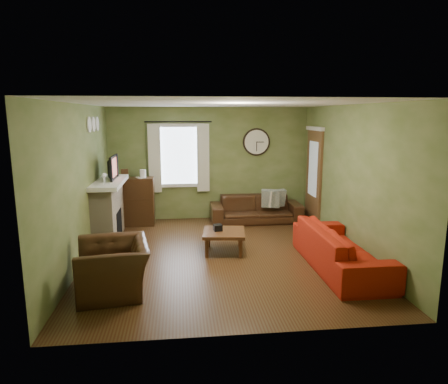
{
  "coord_description": "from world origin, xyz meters",
  "views": [
    {
      "loc": [
        -0.68,
        -6.64,
        2.42
      ],
      "look_at": [
        0.1,
        0.4,
        1.05
      ],
      "focal_mm": 32.0,
      "sensor_mm": 36.0,
      "label": 1
    }
  ],
  "objects": [
    {
      "name": "ceiling",
      "position": [
        0.0,
        0.0,
        2.6
      ],
      "size": [
        4.6,
        5.2,
        0.0
      ],
      "primitive_type": "cube",
      "color": "white",
      "rests_on": "ground"
    },
    {
      "name": "window_pane",
      "position": [
        -0.7,
        2.58,
        1.5
      ],
      "size": [
        1.0,
        0.02,
        1.3
      ],
      "primitive_type": null,
      "color": "silver",
      "rests_on": "wall_back"
    },
    {
      "name": "wine_glass_a",
      "position": [
        -2.05,
        0.63,
        1.28
      ],
      "size": [
        0.07,
        0.07,
        0.2
      ],
      "primitive_type": null,
      "color": "white",
      "rests_on": "mantel"
    },
    {
      "name": "medallion_right",
      "position": [
        -2.28,
        1.5,
        2.25
      ],
      "size": [
        0.28,
        0.28,
        0.03
      ],
      "primitive_type": "cylinder",
      "color": "white",
      "rests_on": "wall_left"
    },
    {
      "name": "tissue_box",
      "position": [
        -0.03,
        0.2,
        0.4
      ],
      "size": [
        0.16,
        0.16,
        0.11
      ],
      "primitive_type": "cube",
      "rotation": [
        0.0,
        0.0,
        0.15
      ],
      "color": "black",
      "rests_on": "coffee_table"
    },
    {
      "name": "medallion_left",
      "position": [
        -2.28,
        0.8,
        2.25
      ],
      "size": [
        0.28,
        0.28,
        0.03
      ],
      "primitive_type": "cylinder",
      "color": "white",
      "rests_on": "wall_left"
    },
    {
      "name": "sofa_red",
      "position": [
        1.83,
        -0.82,
        0.33
      ],
      "size": [
        0.9,
        2.29,
        0.67
      ],
      "primitive_type": "imported",
      "rotation": [
        0.0,
        0.0,
        1.57
      ],
      "color": "#991909",
      "rests_on": "floor"
    },
    {
      "name": "firebox",
      "position": [
        -1.91,
        1.15,
        0.3
      ],
      "size": [
        0.04,
        0.6,
        0.55
      ],
      "primitive_type": "cube",
      "color": "black",
      "rests_on": "fireplace"
    },
    {
      "name": "wall_left",
      "position": [
        -2.3,
        0.0,
        1.3
      ],
      "size": [
        0.0,
        5.2,
        2.6
      ],
      "primitive_type": "cube",
      "color": "olive",
      "rests_on": "ground"
    },
    {
      "name": "wine_glass_b",
      "position": [
        -2.05,
        0.72,
        1.28
      ],
      "size": [
        0.07,
        0.07,
        0.2
      ],
      "primitive_type": null,
      "color": "white",
      "rests_on": "mantel"
    },
    {
      "name": "wall_front",
      "position": [
        0.0,
        -2.6,
        1.3
      ],
      "size": [
        4.6,
        0.0,
        2.6
      ],
      "primitive_type": "cube",
      "color": "olive",
      "rests_on": "ground"
    },
    {
      "name": "curtain_rod",
      "position": [
        -0.7,
        2.48,
        2.27
      ],
      "size": [
        0.03,
        0.03,
        1.5
      ],
      "primitive_type": "cylinder",
      "color": "black",
      "rests_on": "wall_back"
    },
    {
      "name": "book",
      "position": [
        -1.62,
        2.07,
        0.96
      ],
      "size": [
        0.24,
        0.27,
        0.02
      ],
      "primitive_type": "imported",
      "rotation": [
        0.0,
        0.0,
        0.48
      ],
      "color": "#4C2C17",
      "rests_on": "bookshelf"
    },
    {
      "name": "tv_screen",
      "position": [
        -1.97,
        1.3,
        1.41
      ],
      "size": [
        0.02,
        0.62,
        0.36
      ],
      "primitive_type": "cube",
      "color": "#994C3F",
      "rests_on": "mantel"
    },
    {
      "name": "wall_back",
      "position": [
        0.0,
        2.6,
        1.3
      ],
      "size": [
        4.6,
        0.0,
        2.6
      ],
      "primitive_type": "cube",
      "color": "olive",
      "rests_on": "ground"
    },
    {
      "name": "floor",
      "position": [
        0.0,
        0.0,
        0.0
      ],
      "size": [
        4.6,
        5.2,
        0.0
      ],
      "primitive_type": "cube",
      "color": "#412814",
      "rests_on": "ground"
    },
    {
      "name": "mantel",
      "position": [
        -2.07,
        1.15,
        1.14
      ],
      "size": [
        0.58,
        1.6,
        0.08
      ],
      "primitive_type": "cube",
      "color": "white",
      "rests_on": "fireplace"
    },
    {
      "name": "wall_clock",
      "position": [
        1.1,
        2.55,
        1.8
      ],
      "size": [
        0.64,
        0.06,
        0.64
      ],
      "primitive_type": null,
      "color": "white",
      "rests_on": "wall_back"
    },
    {
      "name": "armchair",
      "position": [
        -1.63,
        -1.3,
        0.35
      ],
      "size": [
        1.11,
        1.22,
        0.7
      ],
      "primitive_type": "imported",
      "rotation": [
        0.0,
        0.0,
        -1.41
      ],
      "color": "#361E10",
      "rests_on": "floor"
    },
    {
      "name": "fireplace",
      "position": [
        -2.1,
        1.15,
        0.55
      ],
      "size": [
        0.4,
        1.4,
        1.1
      ],
      "primitive_type": "cube",
      "color": "tan",
      "rests_on": "floor"
    },
    {
      "name": "wall_right",
      "position": [
        2.3,
        0.0,
        1.3
      ],
      "size": [
        0.0,
        5.2,
        2.6
      ],
      "primitive_type": "cube",
      "color": "olive",
      "rests_on": "ground"
    },
    {
      "name": "coffee_table",
      "position": [
        0.07,
        0.15,
        0.19
      ],
      "size": [
        0.81,
        0.81,
        0.39
      ],
      "primitive_type": null,
      "rotation": [
        0.0,
        0.0,
        -0.12
      ],
      "color": "#4C2C17",
      "rests_on": "floor"
    },
    {
      "name": "door",
      "position": [
        2.27,
        1.85,
        1.05
      ],
      "size": [
        0.05,
        0.9,
        2.1
      ],
      "primitive_type": "cube",
      "color": "brown",
      "rests_on": "floor"
    },
    {
      "name": "medallion_mid",
      "position": [
        -2.28,
        1.15,
        2.25
      ],
      "size": [
        0.28,
        0.28,
        0.03
      ],
      "primitive_type": "cylinder",
      "color": "white",
      "rests_on": "wall_left"
    },
    {
      "name": "bookshelf",
      "position": [
        -1.72,
        2.16,
        0.53
      ],
      "size": [
        0.9,
        0.38,
        1.06
      ],
      "primitive_type": null,
      "color": "#341F0F",
      "rests_on": "floor"
    },
    {
      "name": "curtain_right",
      "position": [
        -0.15,
        2.48,
        1.45
      ],
      "size": [
        0.28,
        0.04,
        1.55
      ],
      "primitive_type": "cube",
      "color": "silver",
      "rests_on": "wall_back"
    },
    {
      "name": "pillow_left",
      "position": [
        1.36,
        2.08,
        0.55
      ],
      "size": [
        0.43,
        0.23,
        0.41
      ],
      "primitive_type": "cube",
      "rotation": [
        0.0,
        0.0,
        -0.29
      ],
      "color": "gray",
      "rests_on": "sofa_brown"
    },
    {
      "name": "tv",
      "position": [
        -2.05,
        1.3,
        1.35
      ],
      "size": [
        0.08,
        0.6,
        0.35
      ],
      "primitive_type": "imported",
      "rotation": [
        0.0,
        0.0,
        1.57
      ],
      "color": "black",
      "rests_on": "mantel"
    },
    {
      "name": "pillow_right",
      "position": [
        1.51,
        2.08,
        0.55
      ],
      "size": [
        0.41,
        0.25,
        0.39
      ],
      "primitive_type": "cube",
      "rotation": [
        0.0,
        0.0,
        0.36
      ],
      "color": "gray",
      "rests_on": "sofa_brown"
    },
    {
      "name": "curtain_left",
      "position": [
        -1.25,
        2.48,
        1.45
      ],
      "size": [
        0.28,
        0.04,
        1.55
      ],
      "primitive_type": "cube",
      "color": "silver",
      "rests_on": "wall_back"
    },
    {
      "name": "sofa_brown",
      "position": [
        1.03,
        2.14,
        0.3
      ],
      "size": [
        2.05,
        0.8,
        0.6
      ],
      "primitive_type": "imported",
      "color": "#361E10",
      "rests_on": "floor"
    }
  ]
}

